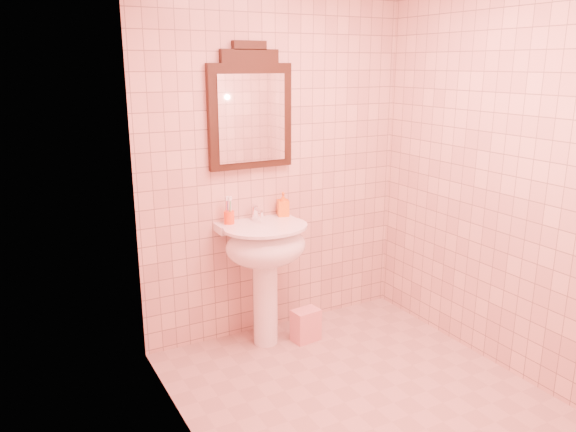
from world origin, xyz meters
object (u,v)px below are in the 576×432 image
mirror (250,111)px  toothbrush_cup (229,217)px  towel (306,325)px  pedestal_sink (265,254)px  soap_dispenser (283,204)px

mirror → toothbrush_cup: mirror is taller
mirror → towel: 1.54m
pedestal_sink → mirror: mirror is taller
pedestal_sink → mirror: 0.96m
mirror → towel: mirror is taller
pedestal_sink → toothbrush_cup: bearing=141.8°
toothbrush_cup → towel: toothbrush_cup is taller
pedestal_sink → towel: size_ratio=3.73×
pedestal_sink → mirror: size_ratio=1.04×
toothbrush_cup → soap_dispenser: bearing=0.7°
soap_dispenser → towel: soap_dispenser is taller
toothbrush_cup → mirror: bearing=14.1°
mirror → soap_dispenser: bearing=-11.3°
toothbrush_cup → soap_dispenser: (0.41, 0.00, 0.04)m
toothbrush_cup → towel: 0.95m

